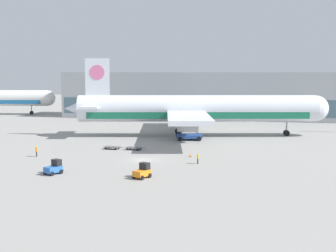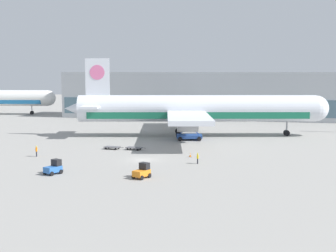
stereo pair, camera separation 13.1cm
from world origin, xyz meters
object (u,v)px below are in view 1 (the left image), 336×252
(airplane_main, at_px, (194,110))
(scissor_lift_loader, at_px, (189,130))
(baggage_tug_mid, at_px, (54,168))
(ground_crew_near, at_px, (198,157))
(traffic_cone_near, at_px, (190,155))
(baggage_dolly_second, at_px, (134,148))
(baggage_dolly_lead, at_px, (112,147))
(ground_crew_far, at_px, (36,150))
(baggage_tug_foreground, at_px, (143,171))

(airplane_main, distance_m, scissor_lift_loader, 7.45)
(baggage_tug_mid, bearing_deg, scissor_lift_loader, 4.07)
(baggage_tug_mid, height_order, ground_crew_near, baggage_tug_mid)
(ground_crew_near, relative_size, traffic_cone_near, 2.27)
(baggage_dolly_second, xyz_separation_m, traffic_cone_near, (11.11, -4.98, -0.03))
(baggage_tug_mid, bearing_deg, airplane_main, 7.01)
(baggage_dolly_lead, distance_m, traffic_cone_near, 15.96)
(traffic_cone_near, bearing_deg, airplane_main, 97.25)
(baggage_dolly_second, relative_size, ground_crew_far, 2.10)
(baggage_tug_foreground, xyz_separation_m, baggage_dolly_second, (-7.25, 21.57, -0.49))
(airplane_main, distance_m, baggage_tug_mid, 44.52)
(airplane_main, bearing_deg, scissor_lift_loader, -101.51)
(baggage_tug_foreground, xyz_separation_m, baggage_tug_mid, (-12.63, -0.12, 0.00))
(baggage_dolly_second, bearing_deg, traffic_cone_near, -17.36)
(baggage_dolly_second, distance_m, traffic_cone_near, 12.18)
(ground_crew_far, bearing_deg, scissor_lift_loader, 125.74)
(ground_crew_far, bearing_deg, traffic_cone_near, 89.19)
(baggage_tug_mid, xyz_separation_m, baggage_dolly_second, (5.38, 21.69, -0.49))
(baggage_dolly_lead, xyz_separation_m, traffic_cone_near, (15.21, -4.83, -0.03))
(traffic_cone_near, bearing_deg, baggage_tug_foreground, -103.11)
(baggage_dolly_second, height_order, traffic_cone_near, traffic_cone_near)
(airplane_main, relative_size, scissor_lift_loader, 10.06)
(baggage_tug_foreground, bearing_deg, baggage_tug_mid, 115.11)
(baggage_dolly_second, bearing_deg, ground_crew_near, -31.78)
(airplane_main, distance_m, ground_crew_far, 37.76)
(baggage_dolly_second, distance_m, ground_crew_near, 16.80)
(baggage_tug_foreground, bearing_deg, scissor_lift_loader, 23.50)
(baggage_dolly_lead, bearing_deg, baggage_tug_foreground, -55.29)
(scissor_lift_loader, bearing_deg, traffic_cone_near, -92.45)
(scissor_lift_loader, height_order, baggage_dolly_second, scissor_lift_loader)
(baggage_tug_mid, xyz_separation_m, traffic_cone_near, (16.49, 16.71, -0.51))
(baggage_dolly_lead, xyz_separation_m, ground_crew_far, (-10.02, -9.65, 0.67))
(baggage_dolly_lead, height_order, ground_crew_near, ground_crew_near)
(airplane_main, height_order, ground_crew_near, airplane_main)
(baggage_tug_mid, bearing_deg, ground_crew_far, 60.75)
(ground_crew_near, relative_size, ground_crew_far, 0.94)
(baggage_tug_foreground, height_order, baggage_dolly_second, baggage_tug_foreground)
(baggage_tug_mid, bearing_deg, baggage_dolly_lead, 21.03)
(airplane_main, distance_m, traffic_cone_near, 26.29)
(baggage_tug_foreground, height_order, traffic_cone_near, baggage_tug_foreground)
(scissor_lift_loader, distance_m, traffic_cone_near, 19.45)
(baggage_tug_mid, distance_m, baggage_dolly_second, 22.36)
(scissor_lift_loader, relative_size, baggage_tug_mid, 2.04)
(scissor_lift_loader, xyz_separation_m, ground_crew_near, (5.21, -24.61, -1.02))
(scissor_lift_loader, xyz_separation_m, ground_crew_far, (-22.04, -23.94, -0.94))
(baggage_dolly_second, bearing_deg, ground_crew_far, -138.43)
(baggage_tug_foreground, distance_m, ground_crew_far, 24.40)
(baggage_tug_foreground, distance_m, baggage_dolly_second, 22.77)
(baggage_tug_foreground, distance_m, ground_crew_near, 12.56)
(scissor_lift_loader, height_order, traffic_cone_near, scissor_lift_loader)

